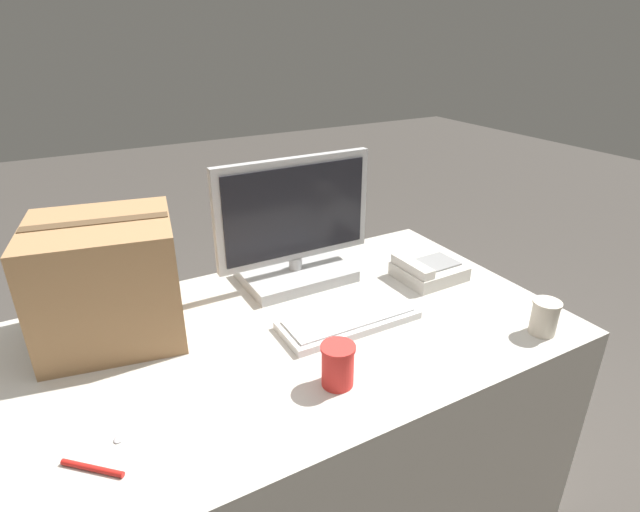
% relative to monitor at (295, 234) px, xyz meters
% --- Properties ---
extents(office_desk, '(1.80, 0.90, 0.73)m').
position_rel_monitor_xyz_m(office_desk, '(-0.28, -0.28, -0.53)').
color(office_desk, beige).
rests_on(office_desk, ground_plane).
extents(monitor, '(0.54, 0.25, 0.42)m').
position_rel_monitor_xyz_m(monitor, '(0.00, 0.00, 0.00)').
color(monitor, '#B7B7B7').
rests_on(monitor, office_desk).
extents(keyboard, '(0.41, 0.17, 0.03)m').
position_rel_monitor_xyz_m(keyboard, '(0.01, -0.32, -0.15)').
color(keyboard, silver).
rests_on(keyboard, office_desk).
extents(desk_phone, '(0.21, 0.19, 0.08)m').
position_rel_monitor_xyz_m(desk_phone, '(0.39, -0.21, -0.14)').
color(desk_phone, beige).
rests_on(desk_phone, office_desk).
extents(paper_cup_left, '(0.08, 0.08, 0.11)m').
position_rel_monitor_xyz_m(paper_cup_left, '(-0.16, -0.54, -0.11)').
color(paper_cup_left, red).
rests_on(paper_cup_left, office_desk).
extents(paper_cup_right, '(0.08, 0.08, 0.10)m').
position_rel_monitor_xyz_m(paper_cup_right, '(0.46, -0.63, -0.11)').
color(paper_cup_right, beige).
rests_on(paper_cup_right, office_desk).
extents(spoon, '(0.09, 0.13, 0.00)m').
position_rel_monitor_xyz_m(spoon, '(-0.63, -0.44, -0.16)').
color(spoon, '#B2B2B7').
rests_on(spoon, office_desk).
extents(cardboard_box, '(0.41, 0.39, 0.34)m').
position_rel_monitor_xyz_m(cardboard_box, '(-0.59, -0.05, 0.00)').
color(cardboard_box, '#9E754C').
rests_on(cardboard_box, office_desk).
extents(pen_marker, '(0.11, 0.10, 0.01)m').
position_rel_monitor_xyz_m(pen_marker, '(-0.71, -0.53, -0.16)').
color(pen_marker, red).
rests_on(pen_marker, office_desk).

